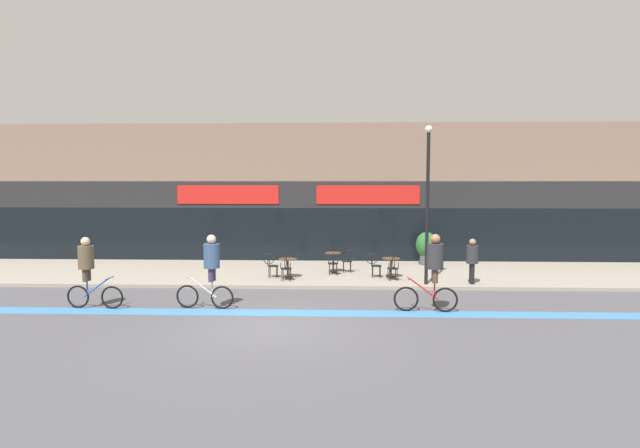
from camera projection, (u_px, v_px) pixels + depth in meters
name	position (u px, v px, depth m)	size (l,w,h in m)	color
ground_plane	(267.00, 327.00, 12.78)	(120.00, 120.00, 0.00)	#4C4C51
sidewalk_slab	(292.00, 273.00, 19.99)	(40.00, 5.50, 0.12)	gray
storefront_facade	(301.00, 193.00, 24.42)	(40.00, 4.06, 6.32)	#7F6656
bike_lane_stripe	(274.00, 313.00, 14.16)	(36.00, 0.70, 0.01)	#3D7AB7
bistro_table_0	(288.00, 264.00, 18.67)	(0.70, 0.70, 0.71)	black
bistro_table_1	(333.00, 258.00, 19.80)	(0.65, 0.65, 0.78)	black
bistro_table_2	(391.00, 264.00, 18.70)	(0.68, 0.68, 0.73)	black
cafe_chair_0_near	(286.00, 267.00, 18.04)	(0.42, 0.58, 0.90)	black
cafe_chair_0_side	(271.00, 264.00, 18.69)	(0.58, 0.41, 0.90)	black
cafe_chair_1_near	(333.00, 262.00, 19.18)	(0.41, 0.58, 0.90)	black
cafe_chair_1_side	(349.00, 259.00, 19.79)	(0.58, 0.42, 0.90)	black
cafe_chair_2_near	(393.00, 267.00, 18.08)	(0.44, 0.59, 0.90)	black
cafe_chair_2_side	(374.00, 264.00, 18.73)	(0.57, 0.40, 0.90)	black
planter_pot	(426.00, 247.00, 21.52)	(0.91, 0.91, 1.42)	#4C4C51
lamp_post	(428.00, 194.00, 17.24)	(0.26, 0.26, 5.51)	black
cyclist_0	(433.00, 267.00, 14.15)	(1.82, 0.54, 2.24)	black
cyclist_1	(210.00, 265.00, 14.51)	(1.74, 0.56, 2.18)	black
cyclist_2	(88.00, 267.00, 14.56)	(1.72, 0.50, 2.11)	black
pedestrian_near_end	(472.00, 257.00, 17.50)	(0.41, 0.41, 1.60)	black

